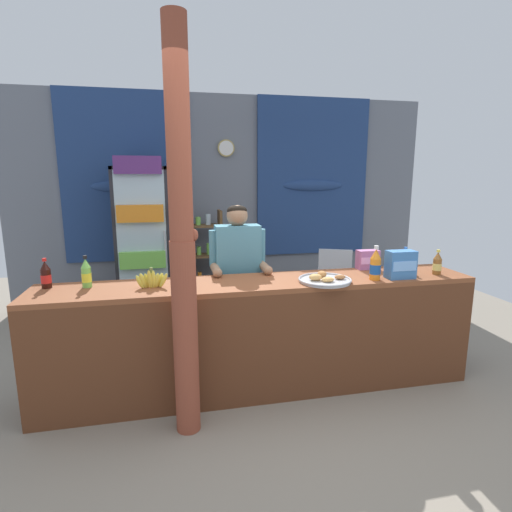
{
  "coord_description": "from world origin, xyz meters",
  "views": [
    {
      "loc": [
        -0.78,
        -2.57,
        1.77
      ],
      "look_at": [
        -0.03,
        0.93,
        1.06
      ],
      "focal_mm": 28.13,
      "sensor_mm": 36.0,
      "label": 1
    }
  ],
  "objects_px": {
    "bottle_shelf_rack": "(204,258)",
    "shopkeeper": "(238,267)",
    "soda_bottle_iced_tea": "(437,264)",
    "timber_post": "(182,249)",
    "snack_box_wafer": "(368,260)",
    "stall_counter": "(265,327)",
    "drink_fridge": "(143,232)",
    "pastry_tray": "(325,279)",
    "soda_bottle_water": "(405,261)",
    "soda_bottle_orange_soda": "(375,265)",
    "banana_bunch": "(151,280)",
    "plastic_lawn_chair": "(335,275)",
    "soda_bottle_cola": "(46,275)",
    "snack_box_biscuit": "(401,265)",
    "soda_bottle_lime_soda": "(86,274)"
  },
  "relations": [
    {
      "from": "soda_bottle_iced_tea",
      "to": "soda_bottle_cola",
      "type": "height_order",
      "value": "soda_bottle_cola"
    },
    {
      "from": "bottle_shelf_rack",
      "to": "shopkeeper",
      "type": "relative_size",
      "value": 0.88
    },
    {
      "from": "soda_bottle_lime_soda",
      "to": "pastry_tray",
      "type": "distance_m",
      "value": 1.85
    },
    {
      "from": "drink_fridge",
      "to": "snack_box_wafer",
      "type": "distance_m",
      "value": 2.76
    },
    {
      "from": "timber_post",
      "to": "bottle_shelf_rack",
      "type": "xyz_separation_m",
      "value": [
        0.35,
        2.66,
        -0.61
      ]
    },
    {
      "from": "soda_bottle_iced_tea",
      "to": "banana_bunch",
      "type": "bearing_deg",
      "value": 178.0
    },
    {
      "from": "soda_bottle_water",
      "to": "bottle_shelf_rack",
      "type": "bearing_deg",
      "value": 126.28
    },
    {
      "from": "timber_post",
      "to": "snack_box_wafer",
      "type": "xyz_separation_m",
      "value": [
        1.68,
        0.67,
        -0.28
      ]
    },
    {
      "from": "stall_counter",
      "to": "pastry_tray",
      "type": "height_order",
      "value": "pastry_tray"
    },
    {
      "from": "soda_bottle_iced_tea",
      "to": "soda_bottle_orange_soda",
      "type": "bearing_deg",
      "value": -175.13
    },
    {
      "from": "plastic_lawn_chair",
      "to": "banana_bunch",
      "type": "bearing_deg",
      "value": -142.31
    },
    {
      "from": "shopkeeper",
      "to": "soda_bottle_orange_soda",
      "type": "xyz_separation_m",
      "value": [
        1.04,
        -0.61,
        0.1
      ]
    },
    {
      "from": "soda_bottle_iced_tea",
      "to": "soda_bottle_water",
      "type": "bearing_deg",
      "value": 146.57
    },
    {
      "from": "stall_counter",
      "to": "banana_bunch",
      "type": "xyz_separation_m",
      "value": [
        -0.86,
        0.1,
        0.41
      ]
    },
    {
      "from": "snack_box_wafer",
      "to": "plastic_lawn_chair",
      "type": "bearing_deg",
      "value": 77.28
    },
    {
      "from": "drink_fridge",
      "to": "plastic_lawn_chair",
      "type": "xyz_separation_m",
      "value": [
        2.42,
        -0.32,
        -0.59
      ]
    },
    {
      "from": "timber_post",
      "to": "snack_box_wafer",
      "type": "relative_size",
      "value": 13.75
    },
    {
      "from": "pastry_tray",
      "to": "stall_counter",
      "type": "bearing_deg",
      "value": 177.66
    },
    {
      "from": "timber_post",
      "to": "soda_bottle_cola",
      "type": "bearing_deg",
      "value": 149.57
    },
    {
      "from": "soda_bottle_water",
      "to": "soda_bottle_lime_soda",
      "type": "relative_size",
      "value": 0.9
    },
    {
      "from": "stall_counter",
      "to": "soda_bottle_iced_tea",
      "type": "distance_m",
      "value": 1.59
    },
    {
      "from": "plastic_lawn_chair",
      "to": "snack_box_biscuit",
      "type": "xyz_separation_m",
      "value": [
        -0.24,
        -1.87,
        0.56
      ]
    },
    {
      "from": "shopkeeper",
      "to": "soda_bottle_water",
      "type": "distance_m",
      "value": 1.49
    },
    {
      "from": "drink_fridge",
      "to": "shopkeeper",
      "type": "relative_size",
      "value": 1.31
    },
    {
      "from": "drink_fridge",
      "to": "snack_box_wafer",
      "type": "xyz_separation_m",
      "value": [
        2.08,
        -1.82,
        -0.06
      ]
    },
    {
      "from": "soda_bottle_cola",
      "to": "shopkeeper",
      "type": "bearing_deg",
      "value": 11.65
    },
    {
      "from": "stall_counter",
      "to": "plastic_lawn_chair",
      "type": "xyz_separation_m",
      "value": [
        1.38,
        1.83,
        -0.09
      ]
    },
    {
      "from": "stall_counter",
      "to": "pastry_tray",
      "type": "distance_m",
      "value": 0.62
    },
    {
      "from": "plastic_lawn_chair",
      "to": "snack_box_biscuit",
      "type": "distance_m",
      "value": 1.97
    },
    {
      "from": "drink_fridge",
      "to": "soda_bottle_orange_soda",
      "type": "distance_m",
      "value": 2.93
    },
    {
      "from": "soda_bottle_orange_soda",
      "to": "soda_bottle_cola",
      "type": "height_order",
      "value": "soda_bottle_orange_soda"
    },
    {
      "from": "soda_bottle_water",
      "to": "plastic_lawn_chair",
      "type": "bearing_deg",
      "value": 87.59
    },
    {
      "from": "snack_box_wafer",
      "to": "soda_bottle_water",
      "type": "bearing_deg",
      "value": -32.72
    },
    {
      "from": "bottle_shelf_rack",
      "to": "soda_bottle_iced_tea",
      "type": "height_order",
      "value": "bottle_shelf_rack"
    },
    {
      "from": "stall_counter",
      "to": "plastic_lawn_chair",
      "type": "height_order",
      "value": "stall_counter"
    },
    {
      "from": "soda_bottle_water",
      "to": "shopkeeper",
      "type": "bearing_deg",
      "value": 163.97
    },
    {
      "from": "drink_fridge",
      "to": "soda_bottle_cola",
      "type": "height_order",
      "value": "drink_fridge"
    },
    {
      "from": "soda_bottle_lime_soda",
      "to": "snack_box_biscuit",
      "type": "bearing_deg",
      "value": -5.81
    },
    {
      "from": "soda_bottle_orange_soda",
      "to": "drink_fridge",
      "type": "bearing_deg",
      "value": 131.75
    },
    {
      "from": "timber_post",
      "to": "pastry_tray",
      "type": "distance_m",
      "value": 1.22
    },
    {
      "from": "snack_box_wafer",
      "to": "soda_bottle_iced_tea",
      "type": "bearing_deg",
      "value": -33.04
    },
    {
      "from": "stall_counter",
      "to": "drink_fridge",
      "type": "bearing_deg",
      "value": 115.75
    },
    {
      "from": "bottle_shelf_rack",
      "to": "soda_bottle_water",
      "type": "xyz_separation_m",
      "value": [
        1.59,
        -2.17,
        0.34
      ]
    },
    {
      "from": "snack_box_biscuit",
      "to": "shopkeeper",
      "type": "bearing_deg",
      "value": 154.31
    },
    {
      "from": "bottle_shelf_rack",
      "to": "banana_bunch",
      "type": "bearing_deg",
      "value": -104.65
    },
    {
      "from": "shopkeeper",
      "to": "snack_box_wafer",
      "type": "bearing_deg",
      "value": -11.59
    },
    {
      "from": "stall_counter",
      "to": "plastic_lawn_chair",
      "type": "relative_size",
      "value": 4.13
    },
    {
      "from": "drink_fridge",
      "to": "soda_bottle_orange_soda",
      "type": "relative_size",
      "value": 7.06
    },
    {
      "from": "drink_fridge",
      "to": "soda_bottle_water",
      "type": "height_order",
      "value": "drink_fridge"
    },
    {
      "from": "bottle_shelf_rack",
      "to": "plastic_lawn_chair",
      "type": "relative_size",
      "value": 1.55
    }
  ]
}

